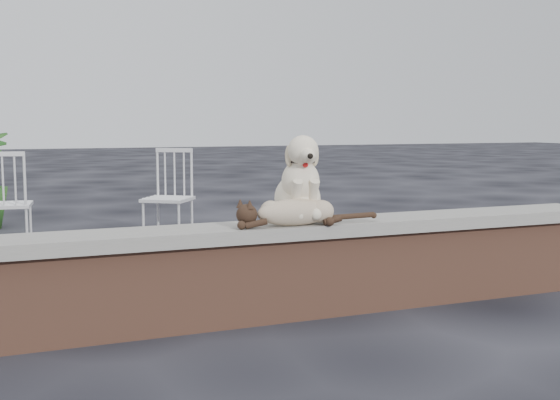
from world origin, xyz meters
name	(u,v)px	position (x,y,z in m)	size (l,w,h in m)	color
ground	(160,330)	(0.00, 0.00, 0.00)	(60.00, 60.00, 0.00)	black
brick_wall	(160,288)	(0.00, 0.00, 0.25)	(6.00, 0.30, 0.50)	brown
capstone	(159,238)	(0.00, 0.00, 0.54)	(6.20, 0.40, 0.08)	slate
dog	(297,178)	(0.88, 0.04, 0.85)	(0.36, 0.47, 0.55)	beige
cat	(295,211)	(0.80, -0.11, 0.67)	(1.07, 0.26, 0.18)	tan
chair_c	(7,203)	(-0.78, 2.82, 0.47)	(0.56, 0.56, 0.94)	silver
chair_b	(168,197)	(0.68, 2.75, 0.47)	(0.56, 0.56, 0.94)	silver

